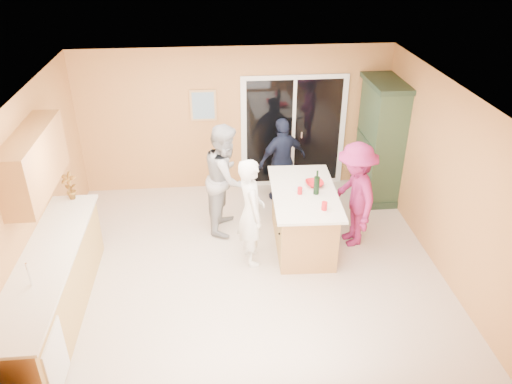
{
  "coord_description": "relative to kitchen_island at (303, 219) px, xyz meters",
  "views": [
    {
      "loc": [
        -0.41,
        -5.88,
        4.46
      ],
      "look_at": [
        0.15,
        0.1,
        1.15
      ],
      "focal_mm": 35.0,
      "sensor_mm": 36.0,
      "label": 1
    }
  ],
  "objects": [
    {
      "name": "floor",
      "position": [
        -0.9,
        -0.47,
        -0.43
      ],
      "size": [
        5.5,
        5.5,
        0.0
      ],
      "primitive_type": "plane",
      "color": "beige",
      "rests_on": "ground"
    },
    {
      "name": "ceiling",
      "position": [
        -0.9,
        -0.47,
        2.17
      ],
      "size": [
        5.5,
        5.0,
        0.1
      ],
      "primitive_type": "cube",
      "color": "white",
      "rests_on": "wall_back"
    },
    {
      "name": "wall_back",
      "position": [
        -0.9,
        2.03,
        0.87
      ],
      "size": [
        5.5,
        0.1,
        2.6
      ],
      "primitive_type": "cube",
      "color": "#F1AF63",
      "rests_on": "ground"
    },
    {
      "name": "wall_front",
      "position": [
        -0.9,
        -2.97,
        0.87
      ],
      "size": [
        5.5,
        0.1,
        2.6
      ],
      "primitive_type": "cube",
      "color": "#F1AF63",
      "rests_on": "ground"
    },
    {
      "name": "wall_left",
      "position": [
        -3.65,
        -0.47,
        0.87
      ],
      "size": [
        0.1,
        5.0,
        2.6
      ],
      "primitive_type": "cube",
      "color": "#F1AF63",
      "rests_on": "ground"
    },
    {
      "name": "wall_right",
      "position": [
        1.85,
        -0.47,
        0.87
      ],
      "size": [
        0.1,
        5.0,
        2.6
      ],
      "primitive_type": "cube",
      "color": "#F1AF63",
      "rests_on": "ground"
    },
    {
      "name": "left_cabinet_run",
      "position": [
        -3.35,
        -1.52,
        0.03
      ],
      "size": [
        0.65,
        3.05,
        1.24
      ],
      "color": "#B68E46",
      "rests_on": "floor"
    },
    {
      "name": "upper_cabinets",
      "position": [
        -3.48,
        -0.67,
        1.44
      ],
      "size": [
        0.35,
        1.6,
        0.75
      ],
      "primitive_type": "cube",
      "color": "#B68E46",
      "rests_on": "wall_left"
    },
    {
      "name": "sliding_door",
      "position": [
        0.15,
        2.0,
        0.62
      ],
      "size": [
        1.9,
        0.07,
        2.1
      ],
      "color": "white",
      "rests_on": "floor"
    },
    {
      "name": "framed_picture",
      "position": [
        -1.45,
        2.01,
        1.17
      ],
      "size": [
        0.46,
        0.04,
        0.56
      ],
      "color": "tan",
      "rests_on": "wall_back"
    },
    {
      "name": "kitchen_island",
      "position": [
        0.0,
        0.0,
        0.0
      ],
      "size": [
        1.02,
        1.79,
        0.92
      ],
      "rotation": [
        0.0,
        0.0,
        -0.04
      ],
      "color": "#B68E46",
      "rests_on": "floor"
    },
    {
      "name": "green_hutch",
      "position": [
        1.59,
        1.43,
        0.6
      ],
      "size": [
        0.61,
        1.16,
        2.13
      ],
      "color": "#213625",
      "rests_on": "floor"
    },
    {
      "name": "woman_white",
      "position": [
        -0.82,
        -0.35,
        0.39
      ],
      "size": [
        0.48,
        0.65,
        1.64
      ],
      "primitive_type": "imported",
      "rotation": [
        0.0,
        0.0,
        1.73
      ],
      "color": "white",
      "rests_on": "floor"
    },
    {
      "name": "woman_grey",
      "position": [
        -1.13,
        0.6,
        0.45
      ],
      "size": [
        0.84,
        0.98,
        1.77
      ],
      "primitive_type": "imported",
      "rotation": [
        0.0,
        0.0,
        1.36
      ],
      "color": "#ADADB0",
      "rests_on": "floor"
    },
    {
      "name": "woman_navy",
      "position": [
        -0.12,
        1.42,
        0.34
      ],
      "size": [
        0.97,
        0.69,
        1.54
      ],
      "primitive_type": "imported",
      "rotation": [
        0.0,
        0.0,
        3.53
      ],
      "color": "#171933",
      "rests_on": "floor"
    },
    {
      "name": "woman_magenta",
      "position": [
        0.76,
        -0.02,
        0.4
      ],
      "size": [
        0.73,
        1.13,
        1.66
      ],
      "primitive_type": "imported",
      "rotation": [
        0.0,
        0.0,
        -1.46
      ],
      "color": "#8B1E4D",
      "rests_on": "floor"
    },
    {
      "name": "serving_bowl",
      "position": [
        0.18,
        0.17,
        0.52
      ],
      "size": [
        0.28,
        0.28,
        0.07
      ],
      "primitive_type": "imported",
      "rotation": [
        0.0,
        0.0,
        0.02
      ],
      "color": "red",
      "rests_on": "kitchen_island"
    },
    {
      "name": "tulip_vase",
      "position": [
        -3.35,
        0.06,
        0.71
      ],
      "size": [
        0.24,
        0.18,
        0.41
      ],
      "primitive_type": "imported",
      "rotation": [
        0.0,
        0.0,
        -0.18
      ],
      "color": "#BA3212",
      "rests_on": "left_cabinet_run"
    },
    {
      "name": "tumbler_near",
      "position": [
        -0.08,
        -0.07,
        0.54
      ],
      "size": [
        0.09,
        0.09,
        0.11
      ],
      "primitive_type": "cylinder",
      "rotation": [
        0.0,
        0.0,
        -0.32
      ],
      "color": "red",
      "rests_on": "kitchen_island"
    },
    {
      "name": "tumbler_far",
      "position": [
        0.18,
        -0.55,
        0.55
      ],
      "size": [
        0.1,
        0.1,
        0.12
      ],
      "primitive_type": "cylinder",
      "rotation": [
        0.0,
        0.0,
        0.26
      ],
      "color": "red",
      "rests_on": "kitchen_island"
    },
    {
      "name": "wine_bottle",
      "position": [
        0.16,
        -0.09,
        0.63
      ],
      "size": [
        0.09,
        0.09,
        0.37
      ],
      "rotation": [
        0.0,
        0.0,
        -0.16
      ],
      "color": "black",
      "rests_on": "kitchen_island"
    },
    {
      "name": "white_plate",
      "position": [
        -0.09,
        0.06,
        0.5
      ],
      "size": [
        0.23,
        0.23,
        0.01
      ],
      "primitive_type": "cylinder",
      "rotation": [
        0.0,
        0.0,
        -0.2
      ],
      "color": "silver",
      "rests_on": "kitchen_island"
    }
  ]
}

